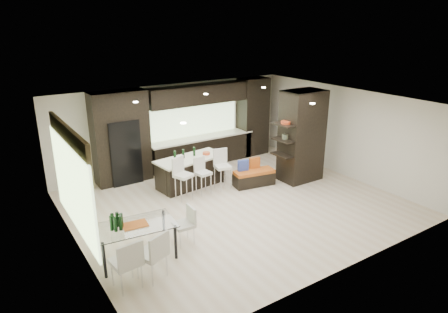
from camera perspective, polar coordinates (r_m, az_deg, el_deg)
ground at (r=10.56m, az=1.80°, el=-6.80°), size 8.00×8.00×0.00m
back_wall at (r=12.94m, az=-7.08°, el=4.34°), size 8.00×0.02×2.70m
left_wall at (r=8.54m, az=-20.74°, el=-4.63°), size 0.02×7.00×2.70m
right_wall at (r=12.68m, az=16.88°, el=3.35°), size 0.02×7.00×2.70m
ceiling at (r=9.69m, az=1.96°, el=7.72°), size 8.00×7.00×0.02m
window_left at (r=8.73m, az=-20.80°, el=-4.12°), size 0.04×3.20×1.90m
window_back at (r=13.12m, az=-4.68°, el=5.53°), size 3.40×0.04×1.20m
stone_accent at (r=8.44m, az=-21.31°, el=1.55°), size 0.08×3.00×0.80m
ceiling_spots at (r=9.90m, az=1.12°, el=7.85°), size 4.00×3.00×0.02m
back_cabinetry at (r=12.88m, az=-4.43°, el=4.36°), size 6.80×0.68×2.70m
refrigerator at (r=12.02m, az=-14.31°, el=0.75°), size 0.90×0.68×1.90m
partition_column at (r=11.94m, az=11.04°, el=2.88°), size 1.20×0.80×2.70m
kitchen_island at (r=11.59m, az=-4.77°, el=-2.16°), size 2.11×1.11×0.84m
stool_left at (r=10.70m, az=-5.78°, el=-3.78°), size 0.53×0.53×0.94m
stool_mid at (r=11.01m, az=-2.96°, el=-3.31°), size 0.42×0.42×0.84m
stool_right at (r=11.27m, az=-0.19°, el=-2.46°), size 0.48×0.48×0.94m
bench at (r=11.65m, az=4.30°, el=-3.05°), size 1.26×0.66×0.46m
floor_vase at (r=12.21m, az=8.60°, el=-0.01°), size 0.53×0.53×1.32m
dining_table at (r=8.35m, az=-12.41°, el=-11.84°), size 1.65×1.04×0.75m
chair_near at (r=7.70m, az=-10.31°, el=-13.91°), size 0.63×0.63×0.90m
chair_far at (r=7.56m, az=-13.81°, el=-14.82°), size 0.54×0.54×0.91m
chair_end at (r=8.71m, az=-5.78°, el=-10.02°), size 0.43×0.43×0.76m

